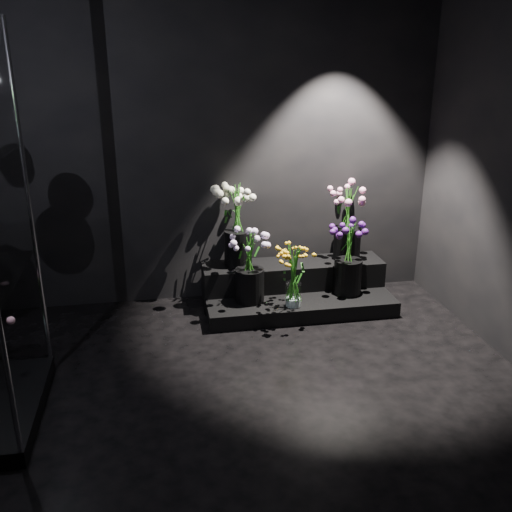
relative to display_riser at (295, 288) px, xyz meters
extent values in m
plane|color=black|center=(-0.68, -1.67, -0.15)|extent=(4.00, 4.00, 0.00)
plane|color=black|center=(-0.68, 0.33, 1.25)|extent=(4.00, 0.00, 4.00)
plane|color=black|center=(-0.68, -3.67, 1.25)|extent=(4.00, 0.00, 4.00)
cube|color=black|center=(0.00, -0.08, -0.08)|extent=(1.66, 0.74, 0.14)
cube|color=black|center=(0.00, 0.10, 0.10)|extent=(1.66, 0.37, 0.23)
cylinder|color=white|center=(-0.10, -0.34, 0.09)|extent=(0.14, 0.14, 0.21)
cylinder|color=black|center=(-0.45, -0.17, 0.13)|extent=(0.25, 0.25, 0.29)
cylinder|color=black|center=(0.44, -0.15, 0.14)|extent=(0.25, 0.25, 0.32)
cylinder|color=black|center=(-0.50, 0.13, 0.38)|extent=(0.25, 0.25, 0.32)
cylinder|color=black|center=(0.51, 0.11, 0.37)|extent=(0.25, 0.25, 0.30)
camera|label=1|loc=(-1.20, -4.65, 2.03)|focal=40.00mm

